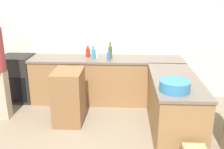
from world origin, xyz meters
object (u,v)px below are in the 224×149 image
Objects in this scene: hot_sauce_bottle at (88,52)px; dish_soap_bottle at (93,54)px; mixing_bowl at (175,86)px; vinegar_bottle_clear at (97,53)px; range_oven at (18,78)px; water_bottle_blue at (108,56)px; island_table at (69,96)px; olive_oil_bottle at (110,52)px.

dish_soap_bottle is at bearing -50.74° from hot_sauce_bottle.
vinegar_bottle_clear reaches higher than mixing_bowl.
vinegar_bottle_clear is at bearing -0.07° from range_oven.
vinegar_bottle_clear is at bearing 141.22° from water_bottle_blue.
mixing_bowl is 1.74m from water_bottle_blue.
island_table is 3.75× the size of vinegar_bottle_clear.
hot_sauce_bottle is at bearing 159.00° from vinegar_bottle_clear.
island_table is at bearing 153.91° from mixing_bowl.
range_oven is at bearing 174.16° from water_bottle_blue.
olive_oil_bottle is at bearing 8.45° from dish_soap_bottle.
island_table is at bearing -131.55° from water_bottle_blue.
range_oven is 3.25m from mixing_bowl.
dish_soap_bottle reaches higher than water_bottle_blue.
island_table is 2.25× the size of mixing_bowl.
olive_oil_bottle is at bearing 52.90° from island_table.
olive_oil_bottle reaches higher than mixing_bowl.
range_oven is 1.49m from island_table.
mixing_bowl is 2.02m from vinegar_bottle_clear.
dish_soap_bottle is (-0.32, -0.05, -0.03)m from olive_oil_bottle.
mixing_bowl is at bearing -30.75° from range_oven.
water_bottle_blue is (0.23, -0.18, -0.01)m from vinegar_bottle_clear.
vinegar_bottle_clear is (1.59, -0.00, 0.53)m from range_oven.
olive_oil_bottle is 0.32m from dish_soap_bottle.
water_bottle_blue is 0.31m from dish_soap_bottle.
hot_sauce_bottle is at bearing 148.36° from water_bottle_blue.
mixing_bowl is 1.84× the size of hot_sauce_bottle.
hot_sauce_bottle is at bearing 166.75° from olive_oil_bottle.
water_bottle_blue reaches higher than range_oven.
hot_sauce_bottle is (-0.41, 0.25, 0.00)m from water_bottle_blue.
range_oven is 4.15× the size of hot_sauce_bottle.
olive_oil_bottle is at bearing 80.84° from water_bottle_blue.
dish_soap_bottle is (-0.29, 0.10, 0.01)m from water_bottle_blue.
dish_soap_bottle is (-0.06, -0.08, 0.00)m from vinegar_bottle_clear.
olive_oil_bottle reaches higher than island_table.
range_oven is 3.76× the size of vinegar_bottle_clear.
hot_sauce_bottle is (-1.36, 1.71, 0.02)m from mixing_bowl.
hot_sauce_bottle reaches higher than mixing_bowl.
hot_sauce_bottle is (1.40, 0.07, 0.52)m from range_oven.
water_bottle_blue is (-0.02, -0.15, -0.04)m from olive_oil_bottle.
island_table is at bearing -101.98° from hot_sauce_bottle.
hot_sauce_bottle is at bearing 78.02° from island_table.
vinegar_bottle_clear is at bearing 172.75° from olive_oil_bottle.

